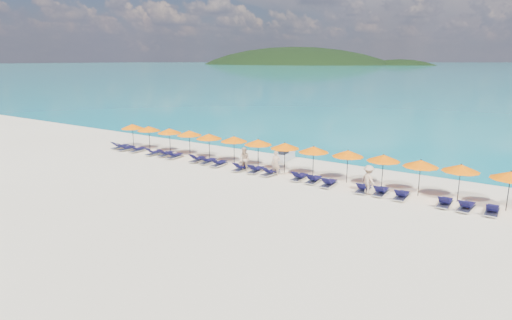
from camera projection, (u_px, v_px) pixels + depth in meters
The scene contains 42 objects.
ground at pixel (230, 187), 27.71m from camera, with size 1400.00×1400.00×0.00m, color beige.
headland_main at pixel (292, 91), 635.17m from camera, with size 374.00×242.00×126.50m.
headland_small at pixel (398, 92), 568.62m from camera, with size 162.00×126.00×85.50m.
jetski at pixel (284, 156), 34.95m from camera, with size 1.15×2.44×0.84m.
beachgoer_a at pixel (276, 163), 30.18m from camera, with size 0.65×0.43×1.79m, color tan.
beachgoer_b at pixel (244, 159), 31.31m from camera, with size 0.88×0.50×1.80m, color tan.
beachgoer_c at pixel (368, 180), 26.00m from camera, with size 1.18×0.55×1.82m, color tan.
umbrella_0 at pixel (132, 126), 39.43m from camera, with size 2.10×2.10×2.28m.
umbrella_1 at pixel (149, 128), 38.23m from camera, with size 2.10×2.10×2.28m.
umbrella_2 at pixel (169, 131), 36.99m from camera, with size 2.10×2.10×2.28m.
umbrella_3 at pixel (189, 133), 35.88m from camera, with size 2.10×2.10×2.28m.
umbrella_4 at pixel (209, 136), 34.37m from camera, with size 2.10×2.10×2.28m.
umbrella_5 at pixel (234, 139), 33.21m from camera, with size 2.10×2.10×2.28m.
umbrella_6 at pixel (258, 142), 31.96m from camera, with size 2.10×2.10×2.28m.
umbrella_7 at pixel (285, 146), 30.64m from camera, with size 2.10×2.10×2.28m.
umbrella_8 at pixel (314, 149), 29.40m from camera, with size 2.10×2.10×2.28m.
umbrella_9 at pixel (348, 153), 28.13m from camera, with size 2.10×2.10×2.28m.
umbrella_10 at pixel (383, 158), 26.85m from camera, with size 2.10×2.10×2.28m.
umbrella_11 at pixel (421, 163), 25.45m from camera, with size 2.10×2.10×2.28m.
umbrella_12 at pixel (461, 168), 24.38m from camera, with size 2.10×2.10×2.28m.
umbrella_13 at pixel (511, 175), 22.87m from camera, with size 2.10×2.10×2.28m.
lounger_0 at pixel (120, 146), 39.35m from camera, with size 0.67×1.72×0.66m.
lounger_1 at pixel (126, 148), 38.59m from camera, with size 0.79×1.75×0.66m.
lounger_2 at pixel (137, 149), 38.03m from camera, with size 0.71×1.73×0.66m.
lounger_3 at pixel (154, 153), 36.73m from camera, with size 0.62×1.70×0.66m.
lounger_4 at pixel (166, 154), 36.29m from camera, with size 0.71×1.73×0.66m.
lounger_5 at pixel (174, 156), 35.55m from camera, with size 0.76×1.75×0.66m.
lounger_6 at pixel (198, 159), 34.32m from camera, with size 0.69×1.72×0.66m.
lounger_7 at pixel (208, 161), 33.71m from camera, with size 0.68×1.72×0.66m.
lounger_8 at pixel (219, 163), 32.93m from camera, with size 0.71×1.73×0.66m.
lounger_9 at pixel (241, 168), 31.61m from camera, with size 0.63×1.70×0.66m.
lounger_10 at pixel (256, 170), 31.07m from camera, with size 0.78×1.75×0.66m.
lounger_11 at pixel (270, 172), 30.33m from camera, with size 0.78×1.75×0.66m.
lounger_12 at pixel (299, 177), 29.17m from camera, with size 0.67×1.72×0.66m.
lounger_13 at pixel (314, 180), 28.53m from camera, with size 0.72×1.73×0.66m.
lounger_14 at pixel (329, 183), 27.70m from camera, with size 0.67×1.72×0.66m.
lounger_15 at pixel (363, 189), 26.53m from camera, with size 0.72×1.74×0.66m.
lounger_16 at pixel (381, 191), 25.98m from camera, with size 0.69×1.72×0.66m.
lounger_17 at pixel (402, 195), 25.21m from camera, with size 0.65×1.71×0.66m.
lounger_18 at pixel (445, 202), 23.98m from camera, with size 0.63×1.70×0.66m.
lounger_19 at pixel (466, 206), 23.32m from camera, with size 0.79×1.75×0.66m.
lounger_20 at pixel (492, 210), 22.75m from camera, with size 0.65×1.71×0.66m.
Camera 1 is at (16.31, -21.04, 8.08)m, focal length 30.00 mm.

